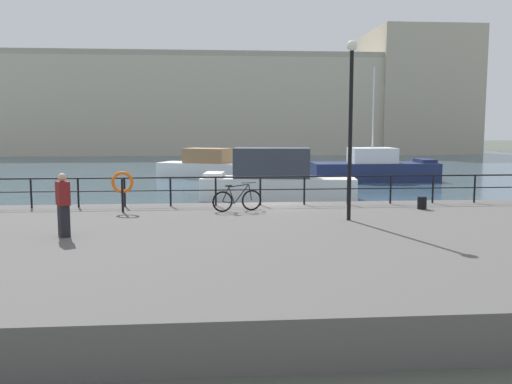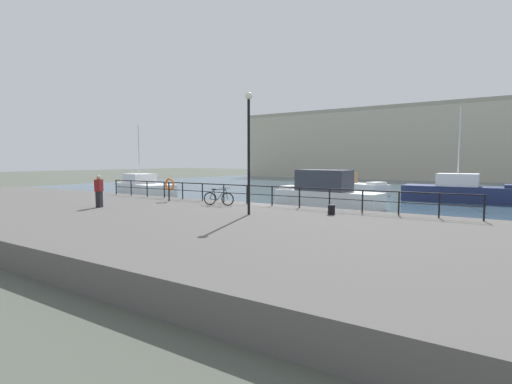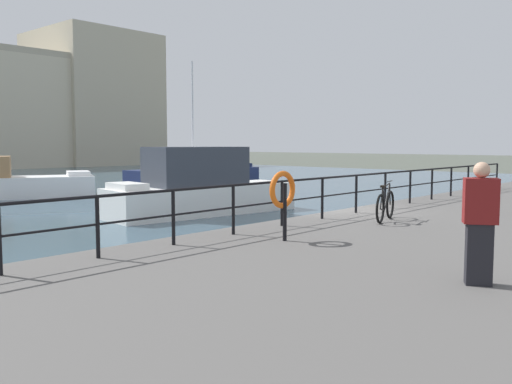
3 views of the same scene
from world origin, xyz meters
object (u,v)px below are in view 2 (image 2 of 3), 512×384
(standing_person, at_px, (99,191))
(moored_green_narrowboat, at_px, (459,191))
(parked_bicycle, at_px, (219,198))
(mooring_bollard, at_px, (331,210))
(life_ring_stand, at_px, (169,185))
(quay_lamp_post, at_px, (249,139))
(moored_blue_motorboat, at_px, (144,187))
(harbor_building, at_px, (459,142))
(moored_small_launch, at_px, (326,192))
(moored_white_yacht, at_px, (345,185))

(standing_person, bearing_deg, moored_green_narrowboat, -152.53)
(moored_green_narrowboat, xyz_separation_m, parked_bicycle, (-10.45, -18.66, 0.39))
(parked_bicycle, relative_size, mooring_bollard, 3.91)
(life_ring_stand, xyz_separation_m, quay_lamp_post, (7.25, -2.25, 2.44))
(mooring_bollard, relative_size, quay_lamp_post, 0.08)
(mooring_bollard, relative_size, life_ring_stand, 0.31)
(moored_green_narrowboat, distance_m, moored_blue_motorboat, 28.59)
(harbor_building, relative_size, standing_person, 39.89)
(moored_blue_motorboat, relative_size, quay_lamp_post, 1.50)
(life_ring_stand, bearing_deg, mooring_bollard, -1.09)
(moored_small_launch, height_order, life_ring_stand, moored_small_launch)
(moored_green_narrowboat, bearing_deg, parked_bicycle, -118.49)
(moored_blue_motorboat, bearing_deg, quay_lamp_post, 166.92)
(moored_small_launch, distance_m, quay_lamp_post, 12.07)
(moored_blue_motorboat, relative_size, mooring_bollard, 18.59)
(harbor_building, xyz_separation_m, mooring_bollard, (-0.98, -58.39, -5.66))
(moored_green_narrowboat, height_order, mooring_bollard, moored_green_narrowboat)
(parked_bicycle, relative_size, quay_lamp_post, 0.31)
(moored_blue_motorboat, height_order, parked_bicycle, moored_blue_motorboat)
(harbor_building, distance_m, moored_green_narrowboat, 40.23)
(moored_white_yacht, height_order, standing_person, standing_person)
(moored_green_narrowboat, bearing_deg, moored_small_launch, -130.37)
(harbor_building, bearing_deg, moored_small_launch, -95.90)
(moored_green_narrowboat, xyz_separation_m, moored_blue_motorboat, (-26.95, -9.55, -0.08))
(moored_small_launch, distance_m, parked_bicycle, 9.81)
(moored_white_yacht, relative_size, life_ring_stand, 6.74)
(moored_white_yacht, distance_m, standing_person, 26.34)
(quay_lamp_post, bearing_deg, life_ring_stand, 162.75)
(moored_small_launch, xyz_separation_m, moored_white_yacht, (-2.75, 12.41, -0.26))
(life_ring_stand, height_order, standing_person, standing_person)
(moored_green_narrowboat, xyz_separation_m, moored_small_launch, (-8.00, -9.17, 0.18))
(life_ring_stand, bearing_deg, moored_blue_motorboat, 144.62)
(standing_person, bearing_deg, parked_bicycle, -168.53)
(moored_green_narrowboat, relative_size, moored_blue_motorboat, 1.05)
(parked_bicycle, xyz_separation_m, life_ring_stand, (-3.88, 0.16, 0.59))
(harbor_building, distance_m, mooring_bollard, 58.67)
(mooring_bollard, xyz_separation_m, quay_lamp_post, (-3.15, -2.05, 3.20))
(moored_white_yacht, xyz_separation_m, parked_bicycle, (0.30, -21.91, 0.48))
(moored_small_launch, height_order, parked_bicycle, moored_small_launch)
(moored_green_narrowboat, distance_m, standing_person, 27.35)
(harbor_building, height_order, quay_lamp_post, harbor_building)
(mooring_bollard, bearing_deg, harbor_building, 89.04)
(standing_person, bearing_deg, moored_white_yacht, -128.45)
(harbor_building, bearing_deg, moored_green_narrowboat, -85.75)
(moored_green_narrowboat, bearing_deg, life_ring_stand, -127.00)
(quay_lamp_post, bearing_deg, parked_bicycle, 148.16)
(moored_small_launch, bearing_deg, moored_white_yacht, -69.25)
(moored_green_narrowboat, bearing_deg, harbor_building, 95.00)
(quay_lamp_post, height_order, standing_person, quay_lamp_post)
(harbor_building, bearing_deg, life_ring_stand, -101.07)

